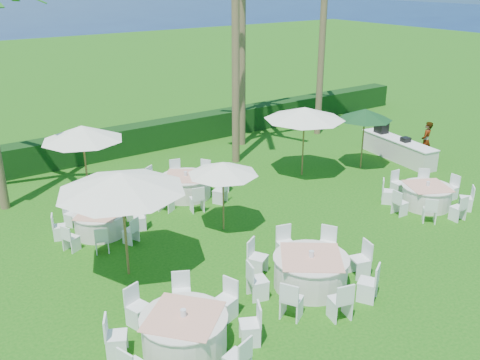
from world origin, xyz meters
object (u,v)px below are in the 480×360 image
object	(u,v)px
banquet_table_c	(426,196)
banquet_table_d	(100,223)
banquet_table_b	(311,271)
umbrella_a	(121,182)
buffet_table	(397,148)
umbrella_green	(365,114)
staff_person	(426,141)
banquet_table_e	(186,186)
banquet_table_a	(184,332)
umbrella_b	(223,168)
umbrella_d	(305,113)
umbrella_c	(82,133)

from	to	relation	value
banquet_table_c	banquet_table_d	size ratio (longest dim) A/B	1.09
banquet_table_b	banquet_table_d	size ratio (longest dim) A/B	1.23
umbrella_a	buffet_table	distance (m)	13.84
buffet_table	umbrella_green	bearing A→B (deg)	177.22
umbrella_a	staff_person	bearing A→B (deg)	5.32
umbrella_a	banquet_table_e	bearing A→B (deg)	43.63
banquet_table_a	banquet_table_c	world-z (taller)	banquet_table_a
buffet_table	staff_person	bearing A→B (deg)	-41.99
umbrella_b	banquet_table_d	bearing A→B (deg)	149.51
banquet_table_c	umbrella_green	xyz separation A→B (m)	(1.07, 4.01, 1.89)
banquet_table_e	buffet_table	bearing A→B (deg)	-9.74
umbrella_a	umbrella_green	xyz separation A→B (m)	(11.37, 2.22, -0.39)
banquet_table_b	umbrella_b	distance (m)	4.33
banquet_table_e	umbrella_d	bearing A→B (deg)	-8.49
banquet_table_d	umbrella_c	world-z (taller)	umbrella_c
banquet_table_b	banquet_table_e	world-z (taller)	banquet_table_b
banquet_table_d	buffet_table	bearing A→B (deg)	-2.54
banquet_table_c	banquet_table_e	xyz separation A→B (m)	(-6.36, 5.55, 0.02)
umbrella_a	banquet_table_b	bearing A→B (deg)	-42.24
banquet_table_a	umbrella_b	world-z (taller)	umbrella_b
banquet_table_a	umbrella_d	distance (m)	11.45
banquet_table_e	banquet_table_d	bearing A→B (deg)	-163.90
banquet_table_c	umbrella_d	bearing A→B (deg)	106.78
banquet_table_b	umbrella_green	world-z (taller)	umbrella_green
banquet_table_a	banquet_table_c	distance (m)	10.73
banquet_table_c	staff_person	xyz separation A→B (m)	(4.06, 3.13, 0.45)
banquet_table_c	buffet_table	world-z (taller)	buffet_table
umbrella_green	banquet_table_a	bearing A→B (deg)	-153.66
banquet_table_a	umbrella_a	xyz separation A→B (m)	(0.29, 3.55, 2.23)
banquet_table_e	umbrella_c	distance (m)	4.05
umbrella_a	buffet_table	size ratio (longest dim) A/B	0.85
banquet_table_c	umbrella_a	bearing A→B (deg)	170.13
umbrella_green	banquet_table_c	bearing A→B (deg)	-104.99
umbrella_d	buffet_table	size ratio (longest dim) A/B	0.80
umbrella_b	staff_person	xyz separation A→B (m)	(10.78, 0.58, -1.20)
umbrella_green	banquet_table_d	bearing A→B (deg)	177.51
buffet_table	staff_person	world-z (taller)	staff_person
umbrella_d	buffet_table	world-z (taller)	umbrella_d
banquet_table_d	umbrella_d	distance (m)	8.83
banquet_table_a	umbrella_d	xyz separation A→B (m)	(9.13, 6.58, 2.09)
banquet_table_e	banquet_table_b	bearing A→B (deg)	-92.80
umbrella_b	banquet_table_b	bearing A→B (deg)	-89.76
banquet_table_a	banquet_table_e	distance (m)	8.44
banquet_table_b	buffet_table	world-z (taller)	buffet_table
banquet_table_d	buffet_table	xyz separation A→B (m)	(13.21, -0.59, 0.11)
banquet_table_b	umbrella_b	bearing A→B (deg)	90.24
banquet_table_a	banquet_table_e	bearing A→B (deg)	59.97
banquet_table_d	umbrella_b	xyz separation A→B (m)	(3.29, -1.94, 1.68)
banquet_table_b	banquet_table_a	bearing A→B (deg)	-175.75
banquet_table_b	banquet_table_c	distance (m)	6.86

